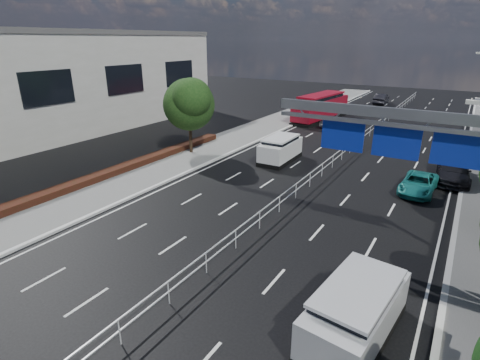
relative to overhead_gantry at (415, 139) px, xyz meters
The scene contains 14 objects.
ground 13.34m from the overhead_gantry, 123.84° to the right, with size 160.00×160.00×0.00m, color black.
kerb_near 19.48m from the overhead_gantry, 147.44° to the right, with size 0.25×140.00×0.15m, color silver.
median_fence 15.04m from the overhead_gantry, 118.43° to the left, with size 0.05×85.00×1.02m.
hedge_near 21.32m from the overhead_gantry, 165.85° to the right, with size 1.00×36.00×0.44m, color black.
overhead_gantry is the anchor object (origin of this frame).
near_building 37.59m from the overhead_gantry, 167.79° to the left, with size 12.00×38.00×10.00m, color beige.
near_tree_back 20.31m from the overhead_gantry, 157.03° to the left, with size 4.84×4.51×6.69m.
white_minivan 15.70m from the overhead_gantry, 137.43° to the left, with size 2.13×4.77×2.06m.
red_bus 31.87m from the overhead_gantry, 116.76° to the left, with size 3.78×11.02×3.23m.
near_car_silver 28.18m from the overhead_gantry, 114.84° to the left, with size 1.62×4.03×1.37m, color #999BA0.
near_car_dark 46.58m from the overhead_gantry, 103.06° to the left, with size 1.68×4.81×1.59m, color black.
silver_minivan 7.91m from the overhead_gantry, 92.14° to the right, with size 2.65×5.17×2.06m.
parked_car_teal 10.08m from the overhead_gantry, 91.57° to the left, with size 2.03×4.41×1.22m, color #1A7775.
parked_car_dark 13.43m from the overhead_gantry, 82.84° to the left, with size 2.10×5.18×1.50m, color black.
Camera 1 is at (8.51, -7.04, 9.56)m, focal length 28.00 mm.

